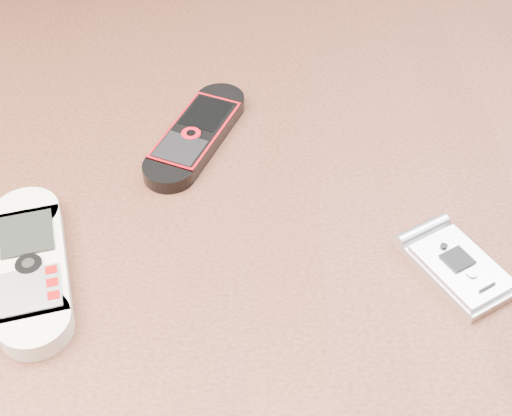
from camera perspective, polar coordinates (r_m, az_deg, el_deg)
The scene contains 4 objects.
table at distance 0.64m, azimuth -0.45°, elevation -7.28°, with size 1.20×0.80×0.75m.
nokia_white at distance 0.54m, azimuth -17.58°, elevation -4.42°, with size 0.05×0.16×0.02m, color silver.
nokia_black_red at distance 0.63m, azimuth -4.81°, elevation 5.91°, with size 0.04×0.15×0.01m, color black.
motorola_razr at distance 0.54m, azimuth 15.88°, elevation -4.54°, with size 0.05×0.09×0.01m, color silver.
Camera 1 is at (0.00, -0.39, 1.15)m, focal length 50.00 mm.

